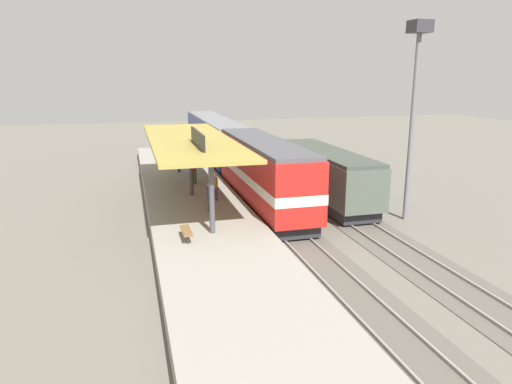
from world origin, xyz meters
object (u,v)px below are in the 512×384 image
locomotive (264,173)px  person_boarding (210,196)px  freight_car (326,175)px  person_walking (215,186)px  person_waiting (194,171)px  light_mast (416,80)px  passenger_carriage_single (215,139)px  platform_bench (186,231)px

locomotive → person_boarding: bearing=-145.1°
freight_car → person_walking: size_ratio=7.02×
locomotive → person_waiting: (-3.96, 4.69, -0.56)m
locomotive → light_mast: light_mast is taller
person_walking → person_boarding: size_ratio=1.00×
locomotive → person_waiting: locomotive is taller
passenger_carriage_single → freight_car: size_ratio=1.67×
locomotive → person_boarding: locomotive is taller
light_mast → person_boarding: light_mast is taller
platform_bench → passenger_carriage_single: passenger_carriage_single is taller
passenger_carriage_single → person_walking: 18.73m
platform_bench → person_waiting: size_ratio=0.99×
platform_bench → person_boarding: size_ratio=0.99×
person_boarding → locomotive: bearing=34.9°
light_mast → person_waiting: bearing=141.6°
person_waiting → person_boarding: bearing=-91.0°
platform_bench → locomotive: bearing=50.6°
platform_bench → person_walking: size_ratio=0.99×
locomotive → person_waiting: size_ratio=8.44×
light_mast → person_boarding: 13.69m
platform_bench → person_boarding: (1.91, 4.44, 0.51)m
person_waiting → person_walking: 5.16m
person_walking → person_boarding: (-0.77, -2.43, 0.00)m
freight_car → passenger_carriage_single: bearing=104.6°
locomotive → person_walking: size_ratio=8.44×
passenger_carriage_single → person_walking: bearing=-100.2°
locomotive → light_mast: (7.80, -4.62, 5.99)m
locomotive → freight_car: size_ratio=1.20×
platform_bench → person_waiting: bearing=80.3°
platform_bench → passenger_carriage_single: 26.02m
platform_bench → person_boarding: bearing=66.8°
light_mast → platform_bench: bearing=-169.0°
passenger_carriage_single → person_boarding: passenger_carriage_single is taller
locomotive → light_mast: size_ratio=1.23×
person_walking → light_mast: bearing=-20.6°
platform_bench → person_waiting: (2.04, 11.99, 0.51)m
person_waiting → locomotive: bearing=-49.8°
locomotive → person_walking: (-3.32, -0.43, -0.56)m
freight_car → person_waiting: size_ratio=7.02×
light_mast → person_waiting: size_ratio=6.84×
freight_car → person_boarding: freight_car is taller
person_waiting → person_boarding: size_ratio=1.00×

